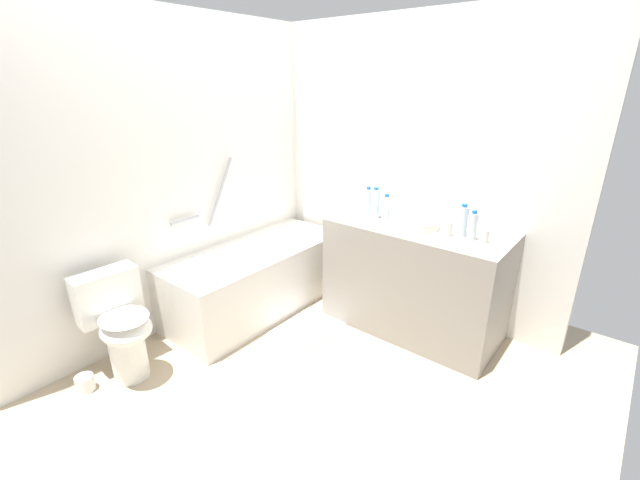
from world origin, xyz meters
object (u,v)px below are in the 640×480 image
drinking_glass_1 (484,236)px  toilet_paper_roll (85,383)px  drinking_glass_0 (446,229)px  bath_mat (307,329)px  sink_basin (415,223)px  water_bottle_2 (368,201)px  bathtub (257,276)px  water_bottle_1 (376,204)px  sink_faucet (427,216)px  water_bottle_4 (386,207)px  water_bottle_3 (473,226)px  toilet (120,323)px  water_bottle_0 (463,221)px

drinking_glass_1 → toilet_paper_roll: 2.75m
drinking_glass_0 → toilet_paper_roll: size_ratio=0.91×
bath_mat → toilet_paper_roll: toilet_paper_roll is taller
sink_basin → water_bottle_2: bearing=83.6°
bathtub → bath_mat: (-0.01, -0.57, -0.29)m
sink_basin → drinking_glass_1: 0.50m
water_bottle_1 → toilet_paper_roll: (-1.94, 0.91, -0.92)m
sink_faucet → water_bottle_1: 0.40m
sink_faucet → water_bottle_4: 0.32m
water_bottle_3 → bath_mat: 1.48m
bathtub → toilet: (-1.17, 0.04, 0.09)m
bath_mat → water_bottle_2: bearing=-15.5°
bath_mat → toilet_paper_roll: 1.56m
sink_faucet → water_bottle_2: bearing=109.3°
drinking_glass_0 → drinking_glass_1: (0.03, -0.25, -0.01)m
bathtub → water_bottle_4: (0.55, -0.90, 0.65)m
water_bottle_2 → drinking_glass_0: 0.69m
sink_basin → drinking_glass_0: 0.25m
bathtub → toilet: size_ratio=2.19×
water_bottle_0 → bath_mat: water_bottle_0 is taller
water_bottle_2 → sink_faucet: bearing=-70.7°
water_bottle_2 → water_bottle_4: (-0.01, -0.17, -0.01)m
toilet → toilet_paper_roll: toilet is taller
drinking_glass_1 → toilet: bearing=134.8°
toilet → water_bottle_3: water_bottle_3 is taller
water_bottle_3 → water_bottle_4: 0.68m
water_bottle_4 → drinking_glass_0: bearing=-96.8°
water_bottle_1 → water_bottle_3: (0.00, -0.75, -0.02)m
toilet → water_bottle_2: 1.97m
water_bottle_1 → bath_mat: water_bottle_1 is taller
water_bottle_1 → water_bottle_4: 0.09m
water_bottle_1 → drinking_glass_0: size_ratio=2.44×
water_bottle_0 → sink_faucet: bearing=62.7°
water_bottle_2 → water_bottle_0: bearing=-91.5°
water_bottle_2 → drinking_glass_1: 0.94m
drinking_glass_1 → water_bottle_1: bearing=90.2°
bathtub → toilet_paper_roll: bathtub is taller
bathtub → toilet_paper_roll: size_ratio=14.44×
bathtub → water_bottle_4: bearing=-58.6°
drinking_glass_0 → water_bottle_4: bearing=83.2°
water_bottle_3 → bath_mat: bearing=117.7°
water_bottle_4 → toilet_paper_roll: 2.38m
toilet → bath_mat: size_ratio=1.43×
bathtub → drinking_glass_1: size_ratio=18.04×
bathtub → water_bottle_3: bearing=-71.8°
bathtub → water_bottle_2: bathtub is taller
toilet → water_bottle_1: water_bottle_1 is taller
water_bottle_0 → drinking_glass_1: bearing=-97.5°
water_bottle_3 → bathtub: bearing=108.2°
sink_faucet → water_bottle_1: bearing=120.1°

